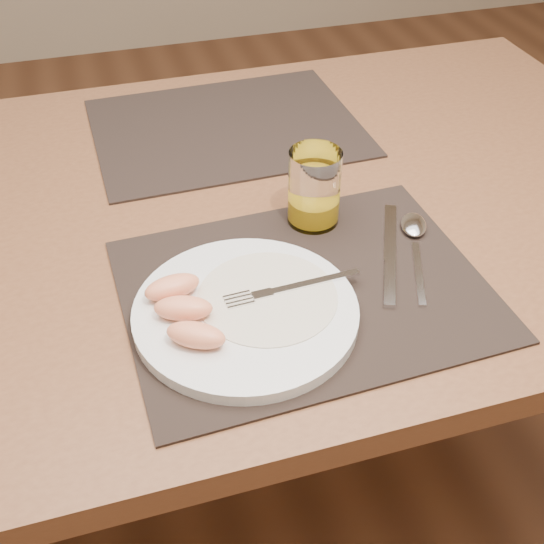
% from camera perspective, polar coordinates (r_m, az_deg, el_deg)
% --- Properties ---
extents(ground, '(5.00, 5.00, 0.00)m').
position_cam_1_polar(ground, '(1.57, -1.20, -17.05)').
color(ground, brown).
rests_on(ground, ground).
extents(table, '(1.40, 0.90, 0.75)m').
position_cam_1_polar(table, '(1.07, -1.69, 2.52)').
color(table, brown).
rests_on(table, ground).
extents(placemat_near, '(0.46, 0.37, 0.00)m').
position_cam_1_polar(placemat_near, '(0.86, 2.75, -1.46)').
color(placemat_near, black).
rests_on(placemat_near, table).
extents(placemat_far, '(0.46, 0.36, 0.00)m').
position_cam_1_polar(placemat_far, '(1.21, -3.83, 11.98)').
color(placemat_far, black).
rests_on(placemat_far, table).
extents(plate, '(0.27, 0.27, 0.02)m').
position_cam_1_polar(plate, '(0.82, -2.21, -3.40)').
color(plate, white).
rests_on(plate, placemat_near).
extents(plate_dressing, '(0.17, 0.17, 0.00)m').
position_cam_1_polar(plate_dressing, '(0.82, -0.39, -2.08)').
color(plate_dressing, white).
rests_on(plate_dressing, plate).
extents(fork, '(0.18, 0.03, 0.00)m').
position_cam_1_polar(fork, '(0.83, 0.78, -1.52)').
color(fork, silver).
rests_on(fork, plate).
extents(knife, '(0.11, 0.21, 0.01)m').
position_cam_1_polar(knife, '(0.91, 9.84, 0.93)').
color(knife, silver).
rests_on(knife, placemat_near).
extents(spoon, '(0.09, 0.19, 0.01)m').
position_cam_1_polar(spoon, '(0.96, 11.82, 3.34)').
color(spoon, silver).
rests_on(spoon, placemat_near).
extents(juice_glass, '(0.07, 0.07, 0.11)m').
position_cam_1_polar(juice_glass, '(0.95, 3.54, 6.77)').
color(juice_glass, white).
rests_on(juice_glass, placemat_near).
extents(grapefruit_wedges, '(0.08, 0.14, 0.03)m').
position_cam_1_polar(grapefruit_wedges, '(0.79, -7.42, -3.13)').
color(grapefruit_wedges, '#FF9868').
rests_on(grapefruit_wedges, plate).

